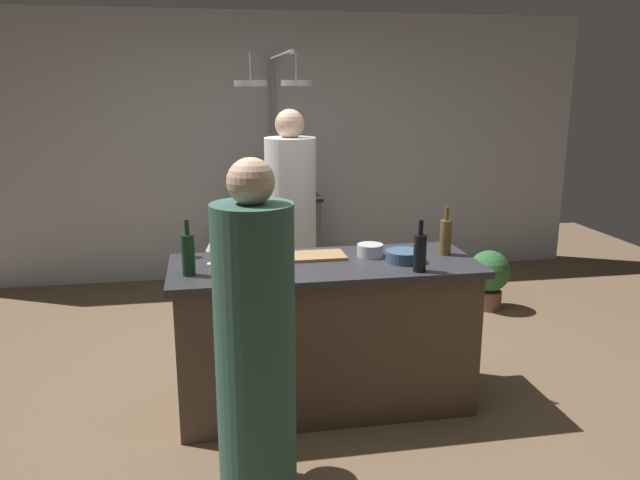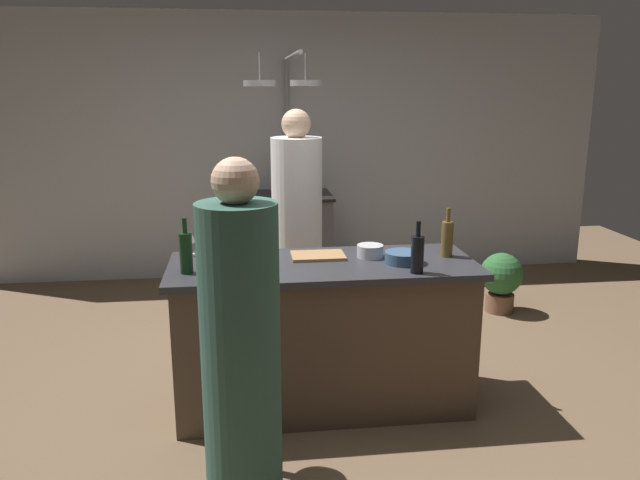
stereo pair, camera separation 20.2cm
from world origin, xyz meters
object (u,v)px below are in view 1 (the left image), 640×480
(wine_bottle_red, at_px, (188,254))
(chef, at_px, (291,238))
(wine_glass_by_chef, at_px, (211,247))
(wine_bottle_amber, at_px, (446,236))
(wine_glass_near_left_guest, at_px, (189,240))
(mixing_bowl_steel, at_px, (370,250))
(cutting_board, at_px, (318,256))
(pepper_mill, at_px, (247,238))
(potted_plant, at_px, (489,276))
(guest_left, at_px, (256,361))
(wine_bottle_green, at_px, (223,254))
(wine_bottle_dark, at_px, (420,252))
(wine_bottle_rose, at_px, (245,255))
(mixing_bowl_blue, at_px, (404,256))
(stove_range, at_px, (278,239))
(bar_stool_left, at_px, (252,402))

(wine_bottle_red, bearing_deg, chef, 57.26)
(wine_glass_by_chef, bearing_deg, wine_bottle_amber, -1.52)
(wine_glass_near_left_guest, bearing_deg, mixing_bowl_steel, -9.55)
(cutting_board, distance_m, pepper_mill, 0.45)
(wine_bottle_amber, distance_m, wine_glass_by_chef, 1.41)
(potted_plant, relative_size, mixing_bowl_steel, 3.30)
(guest_left, height_order, potted_plant, guest_left)
(wine_bottle_green, bearing_deg, wine_glass_near_left_guest, 114.07)
(mixing_bowl_steel, bearing_deg, wine_bottle_dark, -61.67)
(wine_bottle_rose, bearing_deg, wine_glass_near_left_guest, 125.55)
(wine_glass_by_chef, bearing_deg, potted_plant, 29.08)
(guest_left, distance_m, wine_bottle_red, 0.94)
(wine_bottle_dark, height_order, wine_glass_by_chef, wine_bottle_dark)
(potted_plant, distance_m, wine_bottle_rose, 2.80)
(guest_left, height_order, wine_bottle_amber, guest_left)
(guest_left, height_order, cutting_board, guest_left)
(cutting_board, bearing_deg, guest_left, -113.30)
(guest_left, height_order, wine_bottle_rose, guest_left)
(pepper_mill, height_order, wine_bottle_amber, wine_bottle_amber)
(wine_bottle_red, height_order, mixing_bowl_blue, wine_bottle_red)
(wine_bottle_rose, xyz_separation_m, mixing_bowl_steel, (0.77, 0.25, -0.08))
(mixing_bowl_blue, bearing_deg, wine_bottle_amber, 20.40)
(wine_bottle_green, bearing_deg, cutting_board, 26.36)
(stove_range, height_order, potted_plant, stove_range)
(potted_plant, relative_size, mixing_bowl_blue, 2.43)
(chef, relative_size, wine_bottle_amber, 5.86)
(wine_bottle_amber, relative_size, mixing_bowl_steel, 1.89)
(wine_bottle_dark, relative_size, wine_bottle_green, 0.91)
(potted_plant, relative_size, wine_glass_near_left_guest, 3.56)
(mixing_bowl_blue, bearing_deg, wine_bottle_green, -174.88)
(guest_left, xyz_separation_m, mixing_bowl_blue, (0.95, 0.90, 0.18))
(stove_range, height_order, wine_bottle_amber, wine_bottle_amber)
(potted_plant, bearing_deg, wine_bottle_dark, -126.54)
(wine_bottle_dark, bearing_deg, cutting_board, 141.97)
(wine_bottle_dark, xyz_separation_m, mixing_bowl_steel, (-0.19, 0.35, -0.07))
(stove_range, height_order, mixing_bowl_steel, mixing_bowl_steel)
(wine_bottle_dark, distance_m, mixing_bowl_blue, 0.22)
(guest_left, bearing_deg, cutting_board, 66.70)
(wine_bottle_rose, relative_size, wine_glass_near_left_guest, 2.03)
(wine_bottle_dark, bearing_deg, wine_glass_by_chef, 162.80)
(bar_stool_left, relative_size, wine_bottle_amber, 2.28)
(guest_left, bearing_deg, bar_stool_left, 89.37)
(mixing_bowl_steel, bearing_deg, guest_left, -126.63)
(wine_bottle_rose, xyz_separation_m, wine_bottle_green, (-0.12, 0.01, 0.01))
(wine_bottle_rose, distance_m, wine_glass_by_chef, 0.31)
(wine_bottle_amber, xyz_separation_m, wine_bottle_dark, (-0.27, -0.31, -0.00))
(chef, height_order, potted_plant, chef)
(wine_bottle_amber, xyz_separation_m, wine_glass_by_chef, (-1.41, 0.04, -0.01))
(pepper_mill, relative_size, mixing_bowl_steel, 1.33)
(cutting_board, height_order, wine_bottle_green, wine_bottle_green)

